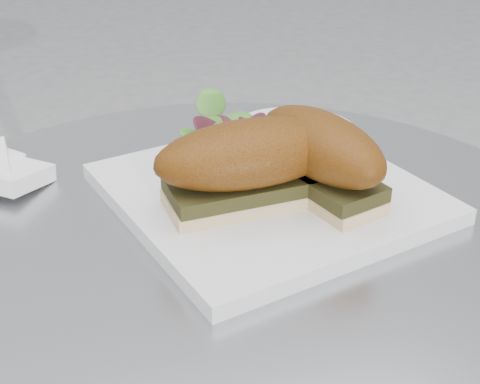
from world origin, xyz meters
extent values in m
cylinder|color=#A5A8AC|center=(0.00, 0.00, 0.72)|extent=(0.70, 0.70, 0.02)
cube|color=silver|center=(0.06, 0.06, 0.74)|extent=(0.33, 0.33, 0.02)
cube|color=tan|center=(0.03, 0.03, 0.75)|extent=(0.16, 0.07, 0.01)
cube|color=black|center=(0.03, 0.03, 0.77)|extent=(0.16, 0.07, 0.01)
ellipsoid|color=#5E3109|center=(0.03, 0.03, 0.80)|extent=(0.18, 0.08, 0.06)
cube|color=tan|center=(0.10, 0.03, 0.75)|extent=(0.09, 0.15, 0.01)
cube|color=black|center=(0.10, 0.03, 0.77)|extent=(0.09, 0.15, 0.01)
ellipsoid|color=#5E3109|center=(0.10, 0.03, 0.80)|extent=(0.11, 0.17, 0.06)
cylinder|color=silver|center=(0.15, 0.18, 0.74)|extent=(0.15, 0.15, 0.01)
camera|label=1|loc=(-0.17, -0.48, 1.05)|focal=50.00mm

